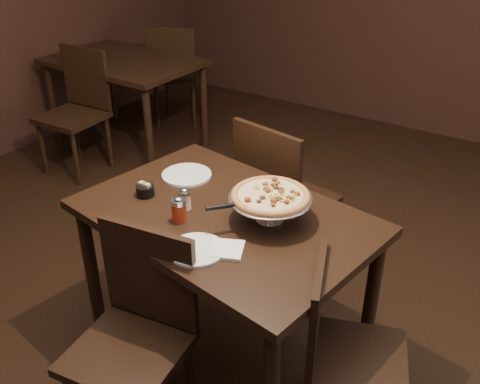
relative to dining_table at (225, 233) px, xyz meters
The scene contains 16 objects.
room 0.72m from the dining_table, 39.83° to the right, with size 6.04×7.04×2.84m.
dining_table is the anchor object (origin of this frame).
background_table 2.68m from the dining_table, 144.04° to the left, with size 1.27×0.85×0.80m.
pizza_stand 0.31m from the dining_table, 17.34° to the left, with size 0.36×0.36×0.15m.
parmesan_shaker 0.24m from the dining_table, 159.44° to the right, with size 0.06×0.06×0.10m.
pepper_flake_shaker 0.26m from the dining_table, 129.22° to the right, with size 0.07×0.07×0.12m.
packet_caddy 0.43m from the dining_table, 169.32° to the right, with size 0.09×0.09×0.07m.
napkin_stack 0.31m from the dining_table, 52.95° to the right, with size 0.13×0.13×0.01m, color white.
plate_left 0.42m from the dining_table, 152.85° to the left, with size 0.25×0.25×0.01m, color white.
plate_near 0.32m from the dining_table, 76.14° to the right, with size 0.23×0.23×0.01m, color white.
serving_spatula 0.27m from the dining_table, 59.13° to the right, with size 0.16×0.16×0.02m.
chair_far 0.71m from the dining_table, 98.46° to the left, with size 0.53×0.53×0.98m.
chair_near 0.57m from the dining_table, 96.97° to the right, with size 0.49×0.49×0.92m.
chair_side 0.70m from the dining_table, 10.17° to the right, with size 0.51×0.51×0.84m.
bg_chair_far 3.08m from the dining_table, 133.95° to the left, with size 0.61×0.61×0.98m.
bg_chair_near 2.41m from the dining_table, 154.70° to the left, with size 0.49×0.49×0.99m.
Camera 1 is at (1.15, -1.53, 2.04)m, focal length 40.00 mm.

